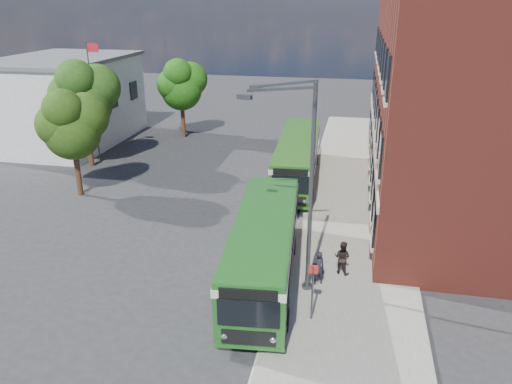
# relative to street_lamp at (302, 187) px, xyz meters

# --- Properties ---
(ground) EXTENTS (120.00, 120.00, 0.00)m
(ground) POSITION_rel_street_lamp_xyz_m (-4.84, 2.00, -4.79)
(ground) COLOR #2A2A2C
(ground) RESTS_ON ground
(pavement) EXTENTS (6.00, 48.00, 0.15)m
(pavement) POSITION_rel_street_lamp_xyz_m (2.16, 10.00, -4.72)
(pavement) COLOR gray
(pavement) RESTS_ON ground
(kerb_line) EXTENTS (0.12, 48.00, 0.01)m
(kerb_line) POSITION_rel_street_lamp_xyz_m (-0.89, 10.00, -4.79)
(kerb_line) COLOR beige
(kerb_line) RESTS_ON ground
(brick_office) EXTENTS (12.10, 26.00, 14.20)m
(brick_office) POSITION_rel_street_lamp_xyz_m (9.16, 14.00, 2.18)
(brick_office) COLOR maroon
(brick_office) RESTS_ON ground
(white_building) EXTENTS (9.40, 13.40, 7.30)m
(white_building) POSITION_rel_street_lamp_xyz_m (-22.84, 20.00, -1.13)
(white_building) COLOR beige
(white_building) RESTS_ON ground
(flagpole) EXTENTS (0.95, 0.10, 9.00)m
(flagpole) POSITION_rel_street_lamp_xyz_m (-17.29, 15.00, 0.15)
(flagpole) COLOR #3D3F43
(flagpole) RESTS_ON ground
(street_lamp) EXTENTS (2.96, 2.38, 9.00)m
(street_lamp) POSITION_rel_street_lamp_xyz_m (0.00, 0.00, 0.00)
(street_lamp) COLOR #3D3F43
(street_lamp) RESTS_ON ground
(bus_stop_sign) EXTENTS (0.35, 0.08, 2.52)m
(bus_stop_sign) POSITION_rel_street_lamp_xyz_m (0.76, -2.20, -3.28)
(bus_stop_sign) COLOR #3D3F43
(bus_stop_sign) RESTS_ON ground
(bus_front) EXTENTS (3.49, 11.06, 3.02)m
(bus_front) POSITION_rel_street_lamp_xyz_m (-1.64, 0.48, -2.96)
(bus_front) COLOR #1E571D
(bus_front) RESTS_ON ground
(bus_rear) EXTENTS (3.22, 12.56, 3.02)m
(bus_rear) POSITION_rel_street_lamp_xyz_m (-1.84, 13.97, -2.96)
(bus_rear) COLOR #29621B
(bus_rear) RESTS_ON ground
(pedestrian_a) EXTENTS (0.69, 0.62, 1.59)m
(pedestrian_a) POSITION_rel_street_lamp_xyz_m (0.78, 0.43, -3.85)
(pedestrian_a) COLOR black
(pedestrian_a) RESTS_ON pavement
(pedestrian_b) EXTENTS (0.94, 0.84, 1.58)m
(pedestrian_b) POSITION_rel_street_lamp_xyz_m (1.77, 1.58, -3.85)
(pedestrian_b) COLOR black
(pedestrian_b) RESTS_ON pavement
(tree_left) EXTENTS (4.11, 3.91, 6.94)m
(tree_left) POSITION_rel_street_lamp_xyz_m (-15.21, 8.41, -0.09)
(tree_left) COLOR #3C2415
(tree_left) RESTS_ON ground
(tree_mid) EXTENTS (4.74, 4.51, 8.01)m
(tree_mid) POSITION_rel_street_lamp_xyz_m (-17.43, 13.98, 0.64)
(tree_mid) COLOR #3C2415
(tree_mid) RESTS_ON ground
(tree_right) EXTENTS (4.21, 4.00, 7.11)m
(tree_right) POSITION_rel_street_lamp_xyz_m (-13.42, 23.45, 0.03)
(tree_right) COLOR #3C2415
(tree_right) RESTS_ON ground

